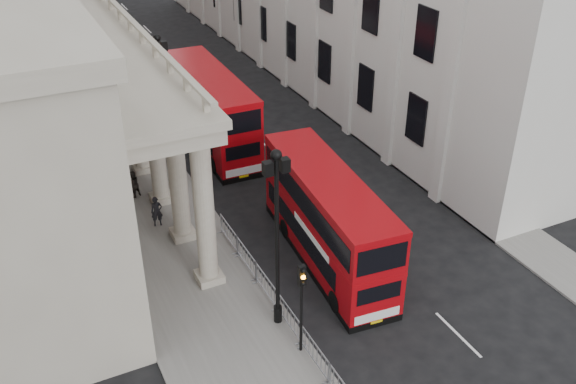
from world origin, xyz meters
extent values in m
plane|color=black|center=(0.00, 0.00, 0.00)|extent=(260.00, 260.00, 0.00)
cube|color=slate|center=(-3.00, 30.00, 0.06)|extent=(6.00, 140.00, 0.12)
cube|color=slate|center=(13.50, 30.00, 0.06)|extent=(3.00, 140.00, 0.12)
cube|color=slate|center=(-0.05, 30.00, 0.07)|extent=(0.20, 140.00, 0.14)
cylinder|color=black|center=(-0.60, 4.00, 0.52)|extent=(0.36, 0.36, 0.80)
cylinder|color=black|center=(-0.60, 4.00, 4.12)|extent=(0.18, 0.18, 8.00)
sphere|color=black|center=(-0.60, 4.00, 8.22)|extent=(0.44, 0.44, 0.44)
cube|color=black|center=(-0.25, 4.00, 7.72)|extent=(0.35, 0.35, 0.55)
cube|color=black|center=(-0.95, 4.00, 7.72)|extent=(0.35, 0.35, 0.55)
cylinder|color=black|center=(-0.60, 20.00, 0.52)|extent=(0.36, 0.36, 0.80)
cylinder|color=black|center=(-0.60, 20.00, 4.12)|extent=(0.18, 0.18, 8.00)
sphere|color=black|center=(-0.60, 20.00, 8.22)|extent=(0.44, 0.44, 0.44)
cube|color=black|center=(-0.25, 20.00, 7.72)|extent=(0.35, 0.35, 0.55)
cube|color=black|center=(-0.95, 20.00, 7.72)|extent=(0.35, 0.35, 0.55)
cylinder|color=black|center=(-0.60, 36.00, 0.52)|extent=(0.36, 0.36, 0.80)
cylinder|color=black|center=(-0.60, 36.00, 4.12)|extent=(0.18, 0.18, 8.00)
cylinder|color=black|center=(-0.50, 2.00, 1.82)|extent=(0.12, 0.12, 3.40)
cube|color=black|center=(-0.50, 2.00, 3.97)|extent=(0.28, 0.22, 0.90)
sphere|color=black|center=(-0.50, 1.87, 4.27)|extent=(0.18, 0.18, 0.18)
sphere|color=orange|center=(-0.50, 1.87, 3.97)|extent=(0.18, 0.18, 0.18)
sphere|color=black|center=(-0.50, 1.87, 3.67)|extent=(0.18, 0.18, 0.18)
cube|color=gray|center=(-0.35, 1.05, 0.67)|extent=(0.50, 2.30, 1.10)
cube|color=gray|center=(-0.35, 3.40, 0.67)|extent=(0.50, 2.30, 1.10)
cube|color=gray|center=(-0.35, 5.75, 0.67)|extent=(0.50, 2.30, 1.10)
cube|color=gray|center=(-0.35, 8.10, 0.67)|extent=(0.50, 2.30, 1.10)
cube|color=gray|center=(-0.35, 10.45, 0.67)|extent=(0.50, 2.30, 1.10)
cube|color=#9E070D|center=(3.55, 7.22, 1.38)|extent=(3.47, 10.89, 2.04)
cube|color=#9E070D|center=(3.55, 7.22, 3.49)|extent=(3.47, 10.89, 1.79)
cube|color=#9E070D|center=(3.55, 7.22, 4.51)|extent=(3.51, 10.94, 0.26)
cube|color=black|center=(3.55, 7.22, 0.18)|extent=(3.49, 10.90, 0.36)
cube|color=black|center=(3.55, 7.22, 1.63)|extent=(3.35, 8.87, 1.02)
cube|color=black|center=(3.55, 7.22, 3.60)|extent=(3.48, 10.29, 1.12)
cube|color=white|center=(3.09, 1.90, 0.66)|extent=(2.14, 0.25, 0.46)
cube|color=yellow|center=(3.09, 1.89, 0.33)|extent=(0.56, 0.09, 0.13)
cylinder|color=black|center=(2.08, 3.61, 0.51)|extent=(0.41, 1.04, 1.02)
cylinder|color=black|center=(4.38, 3.41, 0.51)|extent=(0.41, 1.04, 1.02)
cylinder|color=black|center=(2.62, 9.81, 0.51)|extent=(0.41, 1.04, 1.02)
cylinder|color=black|center=(4.92, 9.62, 0.51)|extent=(0.41, 1.04, 1.02)
cube|color=#A6070D|center=(2.97, 21.91, 1.46)|extent=(2.94, 11.42, 2.17)
cube|color=#A6070D|center=(2.97, 21.91, 3.71)|extent=(2.94, 11.42, 1.90)
cube|color=#A6070D|center=(2.97, 21.91, 4.79)|extent=(2.98, 11.47, 0.27)
cube|color=black|center=(2.97, 21.91, 0.19)|extent=(2.96, 11.42, 0.38)
cube|color=black|center=(2.97, 21.91, 1.73)|extent=(2.96, 9.26, 1.08)
cube|color=black|center=(2.97, 21.91, 3.82)|extent=(2.99, 10.77, 1.19)
cube|color=white|center=(2.86, 16.24, 0.70)|extent=(2.27, 0.11, 0.49)
cube|color=yellow|center=(2.86, 16.23, 0.35)|extent=(0.60, 0.06, 0.14)
cylinder|color=black|center=(1.67, 17.98, 0.54)|extent=(0.37, 1.09, 1.08)
cylinder|color=black|center=(4.11, 17.93, 0.54)|extent=(0.37, 1.09, 1.08)
cylinder|color=black|center=(1.80, 24.59, 0.54)|extent=(0.37, 1.09, 1.08)
cylinder|color=black|center=(4.25, 24.54, 0.54)|extent=(0.37, 1.09, 1.08)
imported|color=black|center=(-3.18, 13.63, 0.97)|extent=(0.67, 0.49, 1.69)
imported|color=#2A2521|center=(-3.58, 17.11, 0.93)|extent=(0.98, 0.90, 1.62)
imported|color=black|center=(-2.19, 16.78, 0.93)|extent=(0.82, 0.56, 1.62)
camera|label=1|loc=(-9.41, -15.23, 19.11)|focal=40.00mm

